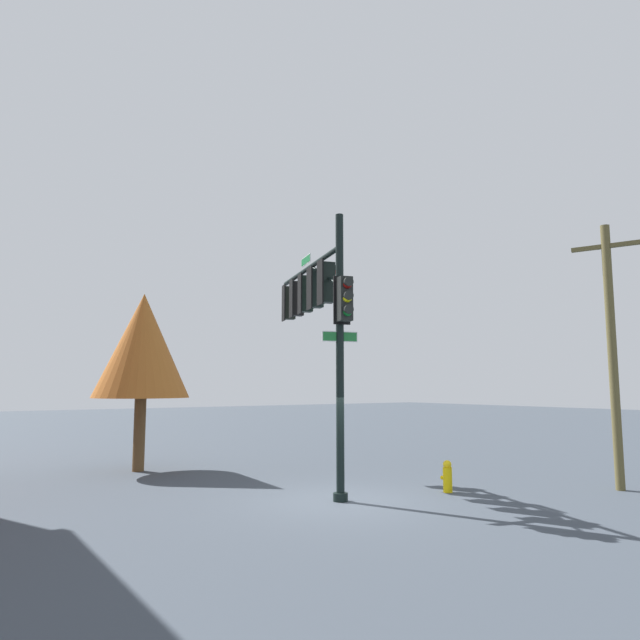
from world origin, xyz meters
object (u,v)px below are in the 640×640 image
at_px(utility_pole, 612,348).
at_px(signal_pole_assembly, 317,304).
at_px(fire_hydrant, 447,476).
at_px(tree_near, 143,346).

bearing_deg(utility_pole, signal_pole_assembly, 52.12).
bearing_deg(utility_pole, fire_hydrant, 58.76).
xyz_separation_m(fire_hydrant, tree_near, (8.36, 5.56, 3.71)).
relative_size(fire_hydrant, tree_near, 0.14).
bearing_deg(fire_hydrant, tree_near, 33.65).
bearing_deg(tree_near, fire_hydrant, -146.35).
bearing_deg(signal_pole_assembly, fire_hydrant, -136.79).
height_order(utility_pole, tree_near, utility_pole).
height_order(fire_hydrant, tree_near, tree_near).
xyz_separation_m(signal_pole_assembly, tree_near, (5.79, 3.15, -0.99)).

